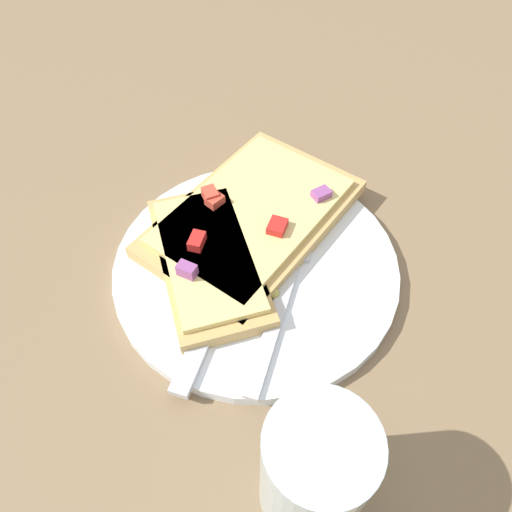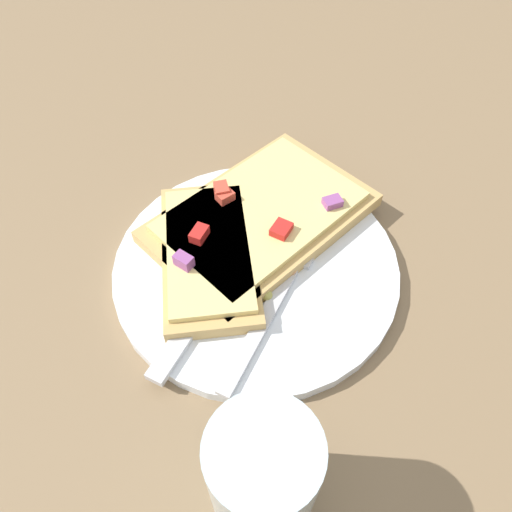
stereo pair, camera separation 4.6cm
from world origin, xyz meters
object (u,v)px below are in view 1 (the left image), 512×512
object	(u,v)px
knife	(216,306)
pizza_slice_main	(248,216)
drinking_glass	(314,471)
pizza_slice_corner	(208,256)
plate	(256,266)
fork	(291,271)

from	to	relation	value
knife	pizza_slice_main	world-z (taller)	pizza_slice_main
drinking_glass	pizza_slice_corner	bearing A→B (deg)	-161.34
plate	pizza_slice_corner	bearing A→B (deg)	-93.83
pizza_slice_main	drinking_glass	world-z (taller)	drinking_glass
fork	knife	bearing A→B (deg)	136.36
pizza_slice_main	drinking_glass	xyz separation A→B (m)	(0.25, 0.03, 0.03)
plate	pizza_slice_main	xyz separation A→B (m)	(-0.05, -0.00, 0.02)
pizza_slice_corner	pizza_slice_main	bearing A→B (deg)	-53.03
plate	pizza_slice_corner	size ratio (longest dim) A/B	1.46
plate	knife	xyz separation A→B (m)	(0.05, -0.04, 0.01)
pizza_slice_main	pizza_slice_corner	world-z (taller)	same
fork	drinking_glass	xyz separation A→B (m)	(0.18, -0.01, 0.04)
fork	knife	size ratio (longest dim) A/B	1.13
plate	pizza_slice_main	size ratio (longest dim) A/B	1.07
pizza_slice_main	pizza_slice_corner	xyz separation A→B (m)	(0.05, -0.04, -0.00)
plate	fork	size ratio (longest dim) A/B	1.21
drinking_glass	knife	bearing A→B (deg)	-157.84
fork	drinking_glass	distance (m)	0.19
knife	pizza_slice_corner	xyz separation A→B (m)	(-0.05, -0.01, 0.01)
knife	drinking_glass	world-z (taller)	drinking_glass
knife	drinking_glass	xyz separation A→B (m)	(0.15, 0.06, 0.04)
plate	pizza_slice_main	world-z (taller)	pizza_slice_main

